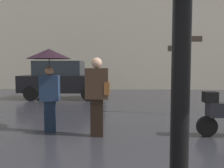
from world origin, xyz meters
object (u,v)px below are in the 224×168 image
at_px(pedestrian_with_umbrella, 49,65).
at_px(street_signpost, 184,64).
at_px(parked_car_left, 63,79).
at_px(pedestrian_with_bag, 97,92).

xyz_separation_m(pedestrian_with_umbrella, street_signpost, (3.71, 2.22, 0.05)).
bearing_deg(pedestrian_with_umbrella, parked_car_left, 141.95).
relative_size(pedestrian_with_umbrella, street_signpost, 0.74).
bearing_deg(pedestrian_with_umbrella, street_signpost, 72.12).
bearing_deg(parked_car_left, pedestrian_with_bag, -65.35).
distance_m(pedestrian_with_umbrella, pedestrian_with_bag, 1.33).
bearing_deg(street_signpost, parked_car_left, 142.39).
distance_m(pedestrian_with_umbrella, street_signpost, 4.32).
relative_size(parked_car_left, street_signpost, 1.50).
height_order(pedestrian_with_umbrella, pedestrian_with_bag, pedestrian_with_umbrella).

